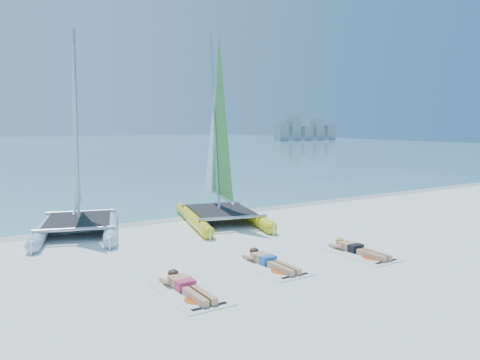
{
  "coord_description": "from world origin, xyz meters",
  "views": [
    {
      "loc": [
        -5.8,
        -9.29,
        3.24
      ],
      "look_at": [
        0.76,
        1.2,
        1.75
      ],
      "focal_mm": 35.0,
      "sensor_mm": 36.0,
      "label": 1
    }
  ],
  "objects_px": {
    "catamaran_blue": "(76,169)",
    "towel_c": "(362,254)",
    "towel_b": "(274,267)",
    "catamaran_yellow": "(217,160)",
    "towel_a": "(191,294)",
    "sunbather_c": "(357,248)",
    "sunbather_a": "(186,286)",
    "sunbather_b": "(269,260)"
  },
  "relations": [
    {
      "from": "sunbather_b",
      "to": "towel_c",
      "type": "distance_m",
      "value": 2.54
    },
    {
      "from": "towel_a",
      "to": "sunbather_c",
      "type": "bearing_deg",
      "value": 4.62
    },
    {
      "from": "towel_a",
      "to": "catamaran_yellow",
      "type": "bearing_deg",
      "value": 56.63
    },
    {
      "from": "catamaran_yellow",
      "to": "towel_b",
      "type": "bearing_deg",
      "value": -91.69
    },
    {
      "from": "sunbather_c",
      "to": "catamaran_blue",
      "type": "bearing_deg",
      "value": 131.62
    },
    {
      "from": "towel_c",
      "to": "sunbather_c",
      "type": "bearing_deg",
      "value": 90.0
    },
    {
      "from": "catamaran_blue",
      "to": "sunbather_a",
      "type": "bearing_deg",
      "value": -67.42
    },
    {
      "from": "catamaran_blue",
      "to": "towel_c",
      "type": "bearing_deg",
      "value": -31.89
    },
    {
      "from": "sunbather_c",
      "to": "towel_c",
      "type": "bearing_deg",
      "value": -90.0
    },
    {
      "from": "sunbather_a",
      "to": "towel_b",
      "type": "xyz_separation_m",
      "value": [
        2.34,
        0.33,
        -0.11
      ]
    },
    {
      "from": "catamaran_yellow",
      "to": "towel_c",
      "type": "relative_size",
      "value": 3.51
    },
    {
      "from": "catamaran_yellow",
      "to": "towel_a",
      "type": "height_order",
      "value": "catamaran_yellow"
    },
    {
      "from": "towel_a",
      "to": "towel_c",
      "type": "relative_size",
      "value": 1.0
    },
    {
      "from": "catamaran_blue",
      "to": "sunbather_b",
      "type": "distance_m",
      "value": 6.7
    },
    {
      "from": "sunbather_b",
      "to": "sunbather_c",
      "type": "bearing_deg",
      "value": -7.38
    },
    {
      "from": "sunbather_b",
      "to": "sunbather_c",
      "type": "relative_size",
      "value": 1.0
    },
    {
      "from": "catamaran_yellow",
      "to": "towel_a",
      "type": "bearing_deg",
      "value": -108.99
    },
    {
      "from": "sunbather_b",
      "to": "towel_c",
      "type": "xyz_separation_m",
      "value": [
        2.49,
        -0.51,
        -0.11
      ]
    },
    {
      "from": "towel_b",
      "to": "sunbather_c",
      "type": "bearing_deg",
      "value": -2.99
    },
    {
      "from": "catamaran_blue",
      "to": "sunbather_c",
      "type": "distance_m",
      "value": 8.33
    },
    {
      "from": "sunbather_b",
      "to": "towel_b",
      "type": "bearing_deg",
      "value": -90.0
    },
    {
      "from": "catamaran_yellow",
      "to": "towel_c",
      "type": "distance_m",
      "value": 6.14
    },
    {
      "from": "sunbather_a",
      "to": "towel_b",
      "type": "height_order",
      "value": "sunbather_a"
    },
    {
      "from": "catamaran_yellow",
      "to": "sunbather_b",
      "type": "xyz_separation_m",
      "value": [
        -1.56,
        -5.21,
        -1.93
      ]
    },
    {
      "from": "towel_c",
      "to": "catamaran_yellow",
      "type": "bearing_deg",
      "value": 99.23
    },
    {
      "from": "towel_a",
      "to": "sunbather_c",
      "type": "height_order",
      "value": "sunbather_c"
    },
    {
      "from": "towel_b",
      "to": "towel_c",
      "type": "xyz_separation_m",
      "value": [
        2.49,
        -0.32,
        0.0
      ]
    },
    {
      "from": "catamaran_blue",
      "to": "sunbather_c",
      "type": "relative_size",
      "value": 3.7
    },
    {
      "from": "catamaran_yellow",
      "to": "sunbather_c",
      "type": "bearing_deg",
      "value": -66.08
    },
    {
      "from": "towel_a",
      "to": "towel_b",
      "type": "relative_size",
      "value": 1.0
    },
    {
      "from": "catamaran_blue",
      "to": "towel_c",
      "type": "relative_size",
      "value": 3.45
    },
    {
      "from": "sunbather_c",
      "to": "sunbather_b",
      "type": "bearing_deg",
      "value": 172.62
    },
    {
      "from": "sunbather_a",
      "to": "towel_c",
      "type": "distance_m",
      "value": 4.83
    },
    {
      "from": "catamaran_blue",
      "to": "towel_b",
      "type": "relative_size",
      "value": 3.45
    },
    {
      "from": "catamaran_yellow",
      "to": "sunbather_a",
      "type": "bearing_deg",
      "value": -109.86
    },
    {
      "from": "towel_b",
      "to": "sunbather_c",
      "type": "xyz_separation_m",
      "value": [
        2.49,
        -0.13,
        0.11
      ]
    },
    {
      "from": "towel_b",
      "to": "sunbather_c",
      "type": "distance_m",
      "value": 2.49
    },
    {
      "from": "catamaran_blue",
      "to": "towel_a",
      "type": "bearing_deg",
      "value": -67.57
    },
    {
      "from": "catamaran_blue",
      "to": "catamaran_yellow",
      "type": "relative_size",
      "value": 0.98
    },
    {
      "from": "towel_a",
      "to": "sunbather_c",
      "type": "xyz_separation_m",
      "value": [
        4.83,
        0.39,
        0.11
      ]
    },
    {
      "from": "catamaran_blue",
      "to": "towel_b",
      "type": "height_order",
      "value": "catamaran_blue"
    },
    {
      "from": "towel_c",
      "to": "sunbather_b",
      "type": "bearing_deg",
      "value": 168.32
    }
  ]
}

